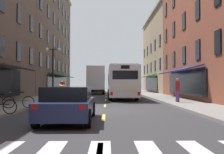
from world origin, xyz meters
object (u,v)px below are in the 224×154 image
box_truck (96,80)px  pedestrian_mid (177,90)px  sedan_mid (68,104)px  street_lamp_twin (53,70)px  transit_bus (121,82)px  bicycle_mid (19,102)px  motorcycle_rider (63,98)px  sedan_near (98,88)px

box_truck → pedestrian_mid: box_truck is taller
sedan_mid → pedestrian_mid: (6.74, 9.40, 0.36)m
box_truck → street_lamp_twin: 14.52m
sedan_mid → street_lamp_twin: 14.59m
transit_bus → sedan_mid: (-2.93, -17.16, -0.97)m
sedan_mid → street_lamp_twin: (-3.39, 14.05, 2.01)m
bicycle_mid → motorcycle_rider: bearing=5.9°
motorcycle_rider → transit_bus: bearing=72.7°
transit_bus → sedan_mid: size_ratio=2.54×
box_truck → motorcycle_rider: bearing=-92.1°
sedan_near → pedestrian_mid: (6.91, -27.58, 0.31)m
motorcycle_rider → bicycle_mid: 2.41m
sedan_near → street_lamp_twin: street_lamp_twin is taller
transit_bus → street_lamp_twin: bearing=-153.8°
sedan_near → sedan_mid: 36.98m
pedestrian_mid → street_lamp_twin: (-10.13, 4.65, 1.66)m
box_truck → sedan_mid: box_truck is taller
sedan_near → sedan_mid: (0.17, -36.98, -0.05)m
sedan_mid → transit_bus: bearing=80.3°
transit_bus → street_lamp_twin: (-6.32, -3.12, 1.04)m
sedan_near → pedestrian_mid: 28.43m
box_truck → pedestrian_mid: size_ratio=4.11×
sedan_mid → bicycle_mid: sedan_mid is taller
box_truck → transit_bus: bearing=-74.5°
bicycle_mid → pedestrian_mid: size_ratio=0.96×
transit_bus → pedestrian_mid: (3.81, -7.77, -0.62)m
sedan_mid → bicycle_mid: 5.52m
transit_bus → box_truck: (-3.05, 11.01, 0.32)m
box_truck → motorcycle_rider: box_truck is taller
box_truck → pedestrian_mid: bearing=-69.9°
motorcycle_rider → pedestrian_mid: 9.08m
street_lamp_twin → sedan_near: bearing=82.0°
transit_bus → sedan_mid: bearing=-99.7°
sedan_near → transit_bus: bearing=-81.1°
sedan_mid → pedestrian_mid: bearing=54.4°
bicycle_mid → sedan_near: bearing=84.4°
box_truck → street_lamp_twin: size_ratio=1.58×
motorcycle_rider → street_lamp_twin: 9.93m
transit_bus → bicycle_mid: size_ratio=7.13×
sedan_mid → motorcycle_rider: size_ratio=2.31×
transit_bus → sedan_near: size_ratio=2.82×
transit_bus → pedestrian_mid: size_ratio=6.87×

